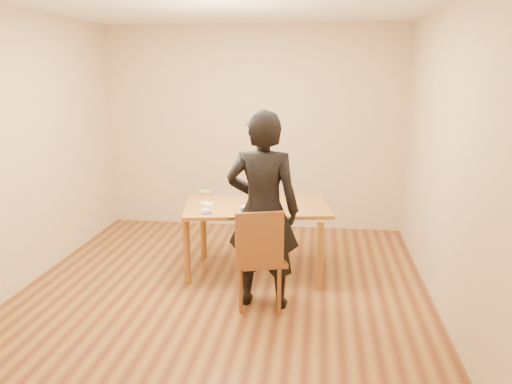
# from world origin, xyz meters

# --- Properties ---
(room_shell) EXTENTS (4.00, 4.50, 2.70)m
(room_shell) POSITION_xyz_m (0.00, 0.34, 1.35)
(room_shell) COLOR #5A2D16
(room_shell) RESTS_ON ground
(dining_table) EXTENTS (1.61, 1.12, 0.04)m
(dining_table) POSITION_xyz_m (0.26, 0.60, 0.73)
(dining_table) COLOR brown
(dining_table) RESTS_ON floor
(dining_chair) EXTENTS (0.50, 0.50, 0.04)m
(dining_chair) POSITION_xyz_m (0.41, -0.17, 0.45)
(dining_chair) COLOR brown
(dining_chair) RESTS_ON floor
(cake_plate) EXTENTS (0.27, 0.27, 0.02)m
(cake_plate) POSITION_xyz_m (0.31, 0.74, 0.76)
(cake_plate) COLOR #AD210B
(cake_plate) RESTS_ON dining_table
(cake) EXTENTS (0.24, 0.24, 0.08)m
(cake) POSITION_xyz_m (0.31, 0.74, 0.81)
(cake) COLOR white
(cake) RESTS_ON cake_plate
(frosting_dome) EXTENTS (0.24, 0.24, 0.03)m
(frosting_dome) POSITION_xyz_m (0.31, 0.74, 0.86)
(frosting_dome) COLOR white
(frosting_dome) RESTS_ON cake
(frosting_tub) EXTENTS (0.08, 0.08, 0.07)m
(frosting_tub) POSITION_xyz_m (0.19, 0.29, 0.78)
(frosting_tub) COLOR white
(frosting_tub) RESTS_ON dining_table
(frosting_lid) EXTENTS (0.10, 0.10, 0.01)m
(frosting_lid) POSITION_xyz_m (-0.19, 0.24, 0.75)
(frosting_lid) COLOR #1F19A6
(frosting_lid) RESTS_ON dining_table
(frosting_dollop) EXTENTS (0.04, 0.04, 0.02)m
(frosting_dollop) POSITION_xyz_m (-0.19, 0.24, 0.77)
(frosting_dollop) COLOR white
(frosting_dollop) RESTS_ON frosting_lid
(ramekin_green) EXTENTS (0.08, 0.08, 0.04)m
(ramekin_green) POSITION_xyz_m (-0.21, 0.23, 0.77)
(ramekin_green) COLOR white
(ramekin_green) RESTS_ON dining_table
(ramekin_yellow) EXTENTS (0.09, 0.09, 0.04)m
(ramekin_yellow) POSITION_xyz_m (-0.21, 0.43, 0.77)
(ramekin_yellow) COLOR white
(ramekin_yellow) RESTS_ON dining_table
(ramekin_multi) EXTENTS (0.09, 0.09, 0.04)m
(ramekin_multi) POSITION_xyz_m (-0.27, 0.49, 0.77)
(ramekin_multi) COLOR white
(ramekin_multi) RESTS_ON dining_table
(candy_box_pink) EXTENTS (0.14, 0.08, 0.02)m
(candy_box_pink) POSITION_xyz_m (-0.37, 0.97, 0.76)
(candy_box_pink) COLOR #F0389A
(candy_box_pink) RESTS_ON dining_table
(candy_box_green) EXTENTS (0.15, 0.08, 0.02)m
(candy_box_green) POSITION_xyz_m (-0.37, 0.97, 0.78)
(candy_box_green) COLOR green
(candy_box_green) RESTS_ON candy_box_pink
(spatula) EXTENTS (0.15, 0.12, 0.01)m
(spatula) POSITION_xyz_m (0.13, 0.11, 0.75)
(spatula) COLOR black
(spatula) RESTS_ON dining_table
(person) EXTENTS (0.68, 0.46, 1.80)m
(person) POSITION_xyz_m (0.41, -0.13, 0.90)
(person) COLOR black
(person) RESTS_ON floor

